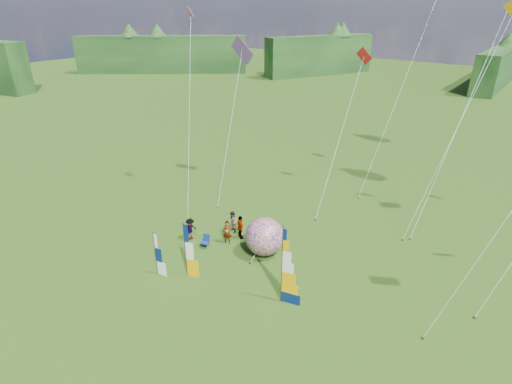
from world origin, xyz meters
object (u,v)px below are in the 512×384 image
Objects in this scene: spectator_d at (240,227)px; camp_chair at (205,242)px; side_banner_left at (185,250)px; feather_banner_main at (282,266)px; spectator_a at (227,232)px; kite_whale at (469,95)px; bol_inflatable at (264,237)px; spectator_c at (190,229)px; side_banner_far at (156,254)px; spectator_b at (233,222)px.

spectator_d reaches higher than camp_chair.
spectator_d is at bearing 71.64° from side_banner_left.
spectator_a is (-6.40, 2.74, -1.51)m from feather_banner_main.
feather_banner_main is at bearing -107.23° from kite_whale.
feather_banner_main is 1.83× the size of bol_inflatable.
bol_inflatable is at bearing -122.73° from kite_whale.
kite_whale reaches higher than spectator_c.
bol_inflatable is at bearing -13.12° from spectator_a.
bol_inflatable is at bearing -160.30° from spectator_d.
side_banner_left reaches higher than spectator_c.
feather_banner_main is 7.12m from spectator_a.
feather_banner_main is 9.07m from spectator_c.
spectator_c is at bearing 113.09° from side_banner_left.
bol_inflatable is (-3.58, 3.29, -1.08)m from feather_banner_main.
side_banner_far reaches higher than spectator_a.
side_banner_far is at bearing -174.60° from feather_banner_main.
side_banner_left is at bearing -178.81° from feather_banner_main.
side_banner_far is 6.74m from spectator_b.
side_banner_far is at bearing -123.96° from kite_whale.
spectator_c is at bearing -161.16° from bol_inflatable.
bol_inflatable is (3.96, 5.90, -0.16)m from side_banner_far.
bol_inflatable is 17.95m from kite_whale.
spectator_a is at bearing 66.79° from side_banner_far.
spectator_a is 1.49m from spectator_b.
kite_whale reaches higher than spectator_b.
camp_chair is (-7.24, 1.33, -1.91)m from feather_banner_main.
camp_chair is at bearing -129.16° from kite_whale.
feather_banner_main reaches higher than side_banner_far.
spectator_a is 19.94m from kite_whale.
side_banner_left is at bearing -50.80° from spectator_b.
camp_chair is at bearing -151.89° from bol_inflatable.
side_banner_far is 6.59m from spectator_d.
feather_banner_main is at bearing -1.81° from spectator_b.
spectator_a is (1.14, 5.36, -0.59)m from side_banner_far.
bol_inflatable is at bearing -67.04° from spectator_c.
side_banner_far is 1.76× the size of spectator_c.
camp_chair is (1.57, -0.17, -0.36)m from spectator_c.
bol_inflatable is 5.54m from spectator_c.
bol_inflatable is at bearing 44.42° from side_banner_left.
side_banner_left reaches higher than camp_chair.
spectator_a is at bearing -35.29° from spectator_b.
feather_banner_main is at bearing 179.05° from spectator_d.
feather_banner_main reaches higher than spectator_d.
spectator_d is at bearing 65.89° from side_banner_far.
side_banner_left is 4.32m from spectator_c.
spectator_a is at bearing -58.64° from spectator_c.
feather_banner_main is 8.30m from spectator_b.
spectator_d is (-0.11, 5.37, -0.94)m from side_banner_left.
bol_inflatable is at bearing 12.79° from camp_chair.
bol_inflatable is (2.38, 4.87, -0.53)m from side_banner_left.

